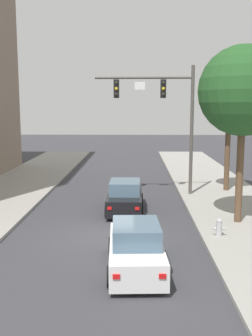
{
  "coord_description": "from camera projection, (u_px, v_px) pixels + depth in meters",
  "views": [
    {
      "loc": [
        1.33,
        -15.75,
        5.3
      ],
      "look_at": [
        0.81,
        5.53,
        2.0
      ],
      "focal_mm": 42.32,
      "sensor_mm": 36.0,
      "label": 1
    }
  ],
  "objects": [
    {
      "name": "street_tree_nearest",
      "position": [
        243.0,
        91.0,
        17.06
      ],
      "size": [
        3.92,
        3.92,
        7.8
      ],
      "color": "brown",
      "rests_on": "sidewalk_right"
    },
    {
      "name": "car_lead_black",
      "position": [
        125.0,
        197.0,
        20.21
      ],
      "size": [
        1.87,
        4.26,
        1.6
      ],
      "color": "black",
      "rests_on": "ground"
    },
    {
      "name": "street_tree_second",
      "position": [
        229.0,
        105.0,
        23.95
      ],
      "size": [
        2.85,
        2.85,
        6.74
      ],
      "color": "brown",
      "rests_on": "sidewalk_right"
    },
    {
      "name": "fire_hydrant",
      "position": [
        219.0,
        227.0,
        15.9
      ],
      "size": [
        0.48,
        0.24,
        0.72
      ],
      "color": "#B2B2B7",
      "rests_on": "sidewalk_right"
    },
    {
      "name": "traffic_signal_mast",
      "position": [
        165.0,
        107.0,
        22.95
      ],
      "size": [
        5.74,
        0.38,
        7.5
      ],
      "color": "#514C47",
      "rests_on": "sidewalk_right"
    },
    {
      "name": "car_following_white",
      "position": [
        136.0,
        248.0,
        12.93
      ],
      "size": [
        1.99,
        4.31,
        1.6
      ],
      "color": "silver",
      "rests_on": "ground"
    },
    {
      "name": "ground_plane",
      "position": [
        103.0,
        236.0,
        16.4
      ],
      "size": [
        120.0,
        120.0,
        0.0
      ],
      "primitive_type": "plane",
      "color": "#38383D"
    }
  ]
}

